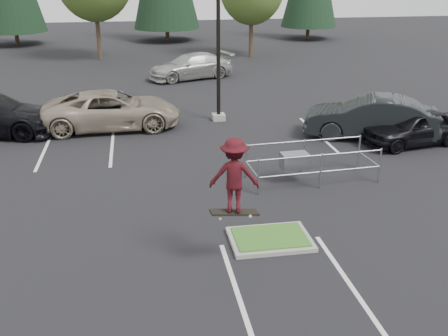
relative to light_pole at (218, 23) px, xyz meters
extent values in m
plane|color=black|center=(-0.50, -12.00, -4.56)|extent=(120.00, 120.00, 0.00)
cube|color=gray|center=(-0.50, -12.00, -4.50)|extent=(2.20, 1.60, 0.12)
cube|color=#286520|center=(-0.50, -12.00, -4.42)|extent=(1.95, 1.35, 0.05)
cube|color=silver|center=(-5.00, -3.00, -4.56)|extent=(0.12, 5.20, 0.01)
cube|color=silver|center=(-7.70, -3.00, -4.56)|extent=(0.12, 5.20, 0.01)
cube|color=silver|center=(4.00, -3.00, -4.56)|extent=(0.12, 5.20, 0.01)
cube|color=silver|center=(6.70, -3.00, -4.56)|extent=(0.12, 5.20, 0.01)
cube|color=silver|center=(9.40, -3.00, -4.56)|extent=(0.12, 5.20, 0.01)
cube|color=silver|center=(-1.85, -15.00, -4.56)|extent=(0.12, 6.00, 0.01)
cube|color=silver|center=(0.85, -15.00, -4.56)|extent=(0.12, 6.00, 0.01)
cube|color=gray|center=(0.00, 0.00, -4.41)|extent=(0.60, 0.60, 0.30)
cylinder|color=black|center=(0.00, 0.00, 0.44)|extent=(0.18, 0.18, 10.00)
cylinder|color=#38281C|center=(-6.50, 18.50, -2.81)|extent=(0.32, 0.32, 3.50)
cylinder|color=#38281C|center=(5.50, 17.80, -3.04)|extent=(0.32, 0.32, 3.04)
cylinder|color=#38281C|center=(-14.50, 28.00, -3.96)|extent=(0.36, 0.36, 1.20)
cylinder|color=#38281C|center=(-0.50, 28.50, -3.96)|extent=(0.36, 0.36, 1.20)
cylinder|color=#38281C|center=(13.50, 27.50, -3.96)|extent=(0.36, 0.36, 1.20)
cylinder|color=gray|center=(-0.12, -8.90, -3.93)|extent=(0.07, 0.07, 1.25)
cylinder|color=gray|center=(-0.22, -7.39, -3.93)|extent=(0.07, 0.07, 1.25)
cylinder|color=gray|center=(2.05, -8.76, -3.93)|extent=(0.07, 0.07, 1.25)
cylinder|color=gray|center=(1.95, -7.24, -3.93)|extent=(0.07, 0.07, 1.25)
cylinder|color=gray|center=(4.22, -8.61, -3.93)|extent=(0.07, 0.07, 1.25)
cylinder|color=gray|center=(4.12, -7.10, -3.93)|extent=(0.07, 0.07, 1.25)
cylinder|color=gray|center=(2.05, -8.76, -3.96)|extent=(4.34, 0.34, 0.05)
cylinder|color=gray|center=(2.05, -8.76, -3.36)|extent=(4.34, 0.34, 0.05)
cylinder|color=gray|center=(1.95, -7.24, -3.96)|extent=(4.34, 0.34, 0.05)
cylinder|color=gray|center=(1.95, -7.24, -3.36)|extent=(4.34, 0.34, 0.05)
cube|color=gray|center=(1.35, -8.04, -3.78)|extent=(0.96, 0.63, 0.52)
cube|color=black|center=(-1.70, -13.00, -3.09)|extent=(1.23, 0.45, 0.20)
cylinder|color=beige|center=(-2.07, -13.12, -3.16)|extent=(0.07, 0.04, 0.07)
cylinder|color=beige|center=(-2.07, -12.88, -3.16)|extent=(0.07, 0.04, 0.07)
cylinder|color=beige|center=(-1.33, -13.12, -3.16)|extent=(0.07, 0.04, 0.07)
cylinder|color=beige|center=(-1.33, -12.88, -3.16)|extent=(0.07, 0.04, 0.07)
imported|color=maroon|center=(-1.70, -13.00, -2.12)|extent=(1.31, 0.92, 1.84)
imported|color=gray|center=(-5.00, -0.50, -3.70)|extent=(6.26, 3.03, 1.72)
imported|color=black|center=(6.00, -3.87, -3.64)|extent=(5.92, 3.92, 1.84)
imported|color=black|center=(7.50, -5.00, -3.81)|extent=(4.65, 2.50, 1.50)
imported|color=#ADAEA9|center=(-0.16, 10.00, -3.75)|extent=(6.04, 4.00, 1.63)
camera|label=1|loc=(-3.87, -24.23, 2.54)|focal=42.00mm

